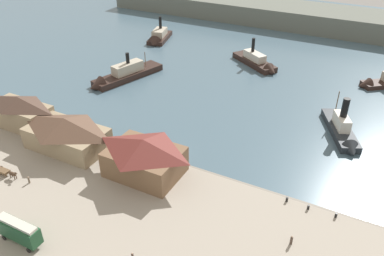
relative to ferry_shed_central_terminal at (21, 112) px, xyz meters
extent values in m
plane|color=#476070|center=(37.92, 8.14, -5.21)|extent=(320.00, 320.00, 0.00)
cube|color=#9E9384|center=(37.92, -13.86, -4.61)|extent=(110.00, 36.00, 1.20)
cube|color=gray|center=(37.92, 4.54, -4.71)|extent=(110.00, 0.80, 1.00)
cube|color=#998466|center=(0.00, 0.00, -1.12)|extent=(15.00, 7.08, 5.79)
pyramid|color=#473328|center=(0.00, 0.00, 2.84)|extent=(15.30, 7.43, 2.13)
cube|color=#998466|center=(16.19, -1.99, -1.57)|extent=(17.79, 9.64, 4.89)
pyramid|color=brown|center=(16.19, -1.99, 2.19)|extent=(18.15, 10.12, 2.64)
cube|color=brown|center=(36.55, -1.79, -1.25)|extent=(14.47, 10.51, 5.52)
pyramid|color=maroon|center=(36.55, -1.79, 2.80)|extent=(14.76, 11.04, 2.58)
cube|color=#1E4C2D|center=(28.63, -26.48, -1.64)|extent=(8.03, 2.25, 2.94)
cube|color=beige|center=(28.63, -26.48, 0.08)|extent=(7.71, 1.57, 0.50)
cylinder|color=black|center=(31.44, -25.36, -3.56)|extent=(0.90, 0.18, 0.90)
cylinder|color=black|center=(31.44, -27.60, -3.56)|extent=(0.90, 0.18, 0.90)
cylinder|color=black|center=(25.82, -25.36, -3.56)|extent=(0.90, 0.18, 0.90)
cylinder|color=black|center=(25.82, -27.60, -3.56)|extent=(0.90, 0.18, 0.90)
cube|color=brown|center=(11.13, -15.54, -3.16)|extent=(3.10, 1.38, 0.50)
cylinder|color=#4C3828|center=(10.20, -14.86, -3.41)|extent=(1.20, 0.10, 1.20)
ellipsoid|color=#473323|center=(14.08, -15.54, -2.91)|extent=(2.00, 0.70, 0.90)
ellipsoid|color=#473323|center=(15.18, -15.54, -2.36)|extent=(0.70, 0.32, 0.44)
cylinder|color=#473323|center=(14.68, -15.34, -3.51)|extent=(0.16, 0.16, 1.00)
cylinder|color=#473323|center=(14.68, -15.74, -3.51)|extent=(0.16, 0.16, 1.00)
cylinder|color=#473323|center=(13.48, -15.34, -3.51)|extent=(0.16, 0.16, 1.00)
cylinder|color=#473323|center=(13.48, -15.74, -3.51)|extent=(0.16, 0.16, 1.00)
cylinder|color=#4C3D33|center=(67.94, -6.49, -3.26)|extent=(0.44, 0.44, 1.52)
sphere|color=#CCA889|center=(67.94, -6.49, -2.36)|extent=(0.28, 0.28, 0.28)
cylinder|color=#6B5B4C|center=(18.02, -15.11, -3.35)|extent=(0.39, 0.39, 1.32)
sphere|color=#CCA889|center=(18.02, -15.11, -2.57)|extent=(0.24, 0.24, 0.24)
sphere|color=#CCA889|center=(46.92, -21.08, -2.61)|extent=(0.24, 0.24, 0.24)
cylinder|color=black|center=(73.30, 3.20, -3.56)|extent=(0.44, 0.44, 0.90)
cylinder|color=black|center=(68.50, 2.96, -3.56)|extent=(0.44, 0.44, 0.90)
cylinder|color=black|center=(64.48, 3.22, -3.56)|extent=(0.44, 0.44, 0.90)
cube|color=black|center=(35.34, 66.29, -4.31)|extent=(18.29, 14.64, 1.81)
cone|color=black|center=(43.04, 61.13, -4.31)|extent=(5.38, 5.75, 4.68)
cube|color=beige|center=(35.34, 66.29, -2.18)|extent=(9.08, 7.55, 2.46)
cylinder|color=black|center=(34.26, 67.02, 1.32)|extent=(1.08, 1.08, 4.55)
cube|color=black|center=(4.05, 37.53, -4.28)|extent=(12.46, 24.40, 1.86)
cone|color=black|center=(0.63, 26.18, -4.28)|extent=(6.29, 5.61, 5.29)
cube|color=#B2A893|center=(4.05, 37.53, -1.84)|extent=(6.29, 10.67, 3.02)
cylinder|color=black|center=(4.13, 37.83, 1.29)|extent=(1.11, 1.11, 3.24)
cylinder|color=brown|center=(6.10, 44.34, -0.99)|extent=(0.24, 0.24, 4.73)
cone|color=black|center=(70.65, 64.30, -4.50)|extent=(5.46, 5.59, 4.33)
cube|color=#23282D|center=(68.73, 34.77, -4.39)|extent=(12.03, 18.64, 1.64)
cone|color=#23282D|center=(72.67, 26.43, -4.39)|extent=(5.14, 4.76, 4.12)
cube|color=silver|center=(68.73, 34.77, -2.08)|extent=(5.17, 7.10, 2.99)
cylinder|color=black|center=(68.78, 34.66, 1.77)|extent=(1.61, 1.61, 4.70)
cylinder|color=brown|center=(66.36, 39.77, -0.18)|extent=(0.24, 0.24, 6.78)
cube|color=black|center=(-6.48, 73.41, -4.42)|extent=(9.88, 16.16, 1.60)
cone|color=black|center=(-4.51, 66.14, -4.42)|extent=(6.06, 4.07, 5.54)
cube|color=#B2A893|center=(-6.48, 73.41, -2.34)|extent=(6.15, 8.64, 2.57)
cylinder|color=black|center=(-6.86, 74.81, 1.22)|extent=(1.11, 1.11, 4.55)
cube|color=#60665B|center=(37.92, 118.14, -1.21)|extent=(180.00, 24.00, 8.00)
camera|label=1|loc=(74.23, -53.27, 45.29)|focal=36.45mm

